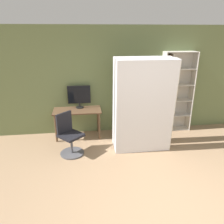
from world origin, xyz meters
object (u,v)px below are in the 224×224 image
mattress_near (145,108)px  monitor (79,96)px  bookshelf (172,93)px  mattress_far (141,103)px  office_chair (70,138)px

mattress_near → monitor: bearing=141.7°
mattress_near → bookshelf: bearing=46.3°
monitor → bookshelf: 2.42m
bookshelf → mattress_far: size_ratio=1.01×
mattress_near → mattress_far: (0.00, 0.34, -0.00)m
office_chair → mattress_near: mattress_near is taller
office_chair → bookshelf: bookshelf is taller
monitor → mattress_near: bearing=-38.3°
office_chair → mattress_far: (1.62, 0.22, 0.66)m
office_chair → mattress_near: (1.62, -0.12, 0.66)m
monitor → mattress_far: mattress_far is taller
bookshelf → mattress_near: bearing=-133.7°
monitor → office_chair: bearing=-103.2°
office_chair → bookshelf: bearing=20.0°
office_chair → bookshelf: size_ratio=0.44×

